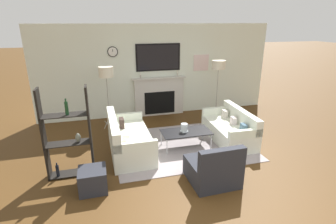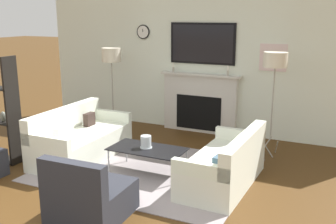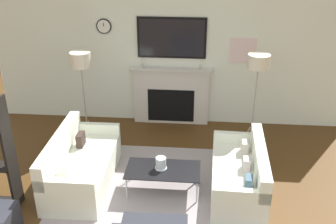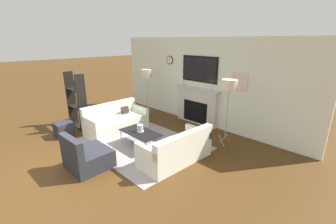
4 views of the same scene
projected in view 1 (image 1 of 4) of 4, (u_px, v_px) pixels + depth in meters
The scene contains 12 objects.
ground_plane at pixel (224, 205), 4.14m from camera, with size 60.00×60.00×0.00m, color #492E13.
fireplace_wall at pixel (158, 75), 7.88m from camera, with size 7.11×0.28×2.70m.
area_rug at pixel (181, 145), 6.14m from camera, with size 3.08×2.38×0.01m.
couch_left at pixel (128, 140), 5.74m from camera, with size 0.86×1.79×0.82m.
couch_right at pixel (230, 129), 6.35m from camera, with size 0.82×1.69×0.76m.
armchair at pixel (213, 170), 4.66m from camera, with size 0.84×0.84×0.80m.
coffee_table at pixel (186, 132), 5.95m from camera, with size 1.11×0.59×0.39m.
hurricane_candle at pixel (184, 128), 5.93m from camera, with size 0.18×0.18×0.18m.
floor_lamp_left at pixel (106, 73), 6.62m from camera, with size 0.37×0.37×1.68m.
floor_lamp_right at pixel (219, 66), 7.37m from camera, with size 0.38×0.38×1.73m.
shelf_unit at pixel (68, 136), 4.72m from camera, with size 0.83×0.28×1.70m.
ottoman at pixel (93, 180), 4.46m from camera, with size 0.46×0.46×0.40m.
Camera 1 is at (-1.75, -3.08, 2.75)m, focal length 28.00 mm.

